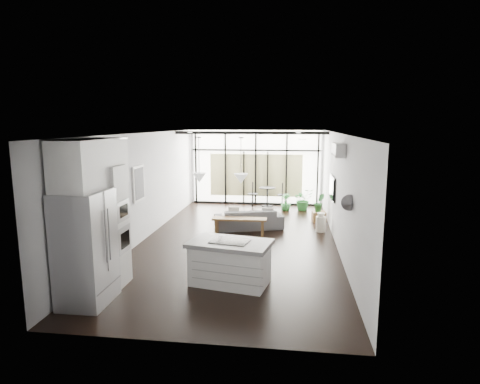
% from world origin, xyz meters
% --- Properties ---
extents(floor, '(5.00, 10.00, 0.00)m').
position_xyz_m(floor, '(0.00, 0.00, 0.00)').
color(floor, black).
rests_on(floor, ground).
extents(ceiling, '(5.00, 10.00, 0.00)m').
position_xyz_m(ceiling, '(0.00, 0.00, 2.80)').
color(ceiling, silver).
rests_on(ceiling, ground).
extents(wall_left, '(0.02, 10.00, 2.80)m').
position_xyz_m(wall_left, '(-2.50, 0.00, 1.40)').
color(wall_left, silver).
rests_on(wall_left, ground).
extents(wall_right, '(0.02, 10.00, 2.80)m').
position_xyz_m(wall_right, '(2.50, 0.00, 1.40)').
color(wall_right, silver).
rests_on(wall_right, ground).
extents(wall_back, '(5.00, 0.02, 2.80)m').
position_xyz_m(wall_back, '(0.00, 5.00, 1.40)').
color(wall_back, silver).
rests_on(wall_back, ground).
extents(wall_front, '(5.00, 0.02, 2.80)m').
position_xyz_m(wall_front, '(0.00, -5.00, 1.40)').
color(wall_front, silver).
rests_on(wall_front, ground).
extents(glazing, '(5.00, 0.20, 2.80)m').
position_xyz_m(glazing, '(0.00, 4.88, 1.40)').
color(glazing, black).
rests_on(glazing, ground).
extents(skylight, '(4.70, 1.90, 0.06)m').
position_xyz_m(skylight, '(0.00, 4.00, 2.77)').
color(skylight, silver).
rests_on(skylight, ceiling).
extents(neighbour_building, '(3.50, 0.02, 1.60)m').
position_xyz_m(neighbour_building, '(0.00, 4.95, 1.10)').
color(neighbour_building, beige).
rests_on(neighbour_building, ground).
extents(island, '(1.68, 1.19, 0.84)m').
position_xyz_m(island, '(0.21, -2.83, 0.42)').
color(island, white).
rests_on(island, floor).
extents(cooktop, '(0.78, 0.60, 0.01)m').
position_xyz_m(cooktop, '(0.21, -2.83, 0.84)').
color(cooktop, black).
rests_on(cooktop, island).
extents(fridge, '(0.75, 0.94, 1.94)m').
position_xyz_m(fridge, '(-2.07, -3.95, 0.97)').
color(fridge, '#A2A2A8').
rests_on(fridge, floor).
extents(appliance_column, '(0.59, 0.62, 2.29)m').
position_xyz_m(appliance_column, '(-2.04, -3.15, 1.14)').
color(appliance_column, white).
rests_on(appliance_column, floor).
extents(upper_cabinets, '(0.62, 1.75, 0.86)m').
position_xyz_m(upper_cabinets, '(-2.12, -3.50, 2.35)').
color(upper_cabinets, white).
rests_on(upper_cabinets, wall_left).
extents(pendant_left, '(0.26, 0.26, 0.18)m').
position_xyz_m(pendant_left, '(-0.40, -2.65, 2.02)').
color(pendant_left, silver).
rests_on(pendant_left, ceiling).
extents(pendant_right, '(0.26, 0.26, 0.18)m').
position_xyz_m(pendant_right, '(0.40, -2.65, 2.02)').
color(pendant_right, silver).
rests_on(pendant_right, ceiling).
extents(sofa, '(2.04, 1.11, 0.77)m').
position_xyz_m(sofa, '(0.13, 1.30, 0.38)').
color(sofa, '#525255').
rests_on(sofa, floor).
extents(console_bench, '(1.50, 0.41, 0.48)m').
position_xyz_m(console_bench, '(-0.05, 0.56, 0.24)').
color(console_bench, brown).
rests_on(console_bench, floor).
extents(pouf, '(0.53, 0.53, 0.41)m').
position_xyz_m(pouf, '(0.59, 1.63, 0.20)').
color(pouf, beige).
rests_on(pouf, floor).
extents(crate, '(0.45, 0.45, 0.31)m').
position_xyz_m(crate, '(2.22, 2.44, 0.15)').
color(crate, brown).
rests_on(crate, floor).
extents(plant_tall, '(0.97, 1.00, 0.60)m').
position_xyz_m(plant_tall, '(1.77, 4.04, 0.30)').
color(plant_tall, '#276B2D').
rests_on(plant_tall, floor).
extents(plant_med, '(0.62, 0.70, 0.34)m').
position_xyz_m(plant_med, '(1.17, 3.86, 0.17)').
color(plant_med, '#276B2D').
rests_on(plant_med, floor).
extents(plant_crate, '(0.42, 0.64, 0.26)m').
position_xyz_m(plant_crate, '(2.22, 2.44, 0.44)').
color(plant_crate, '#276B2D').
rests_on(plant_crate, crate).
extents(milk_can, '(0.28, 0.28, 0.55)m').
position_xyz_m(milk_can, '(2.20, 1.21, 0.27)').
color(milk_can, white).
rests_on(milk_can, floor).
extents(bistro_set, '(1.53, 0.71, 0.71)m').
position_xyz_m(bistro_set, '(0.47, 4.50, 0.36)').
color(bistro_set, black).
rests_on(bistro_set, floor).
extents(tv, '(0.05, 1.10, 0.65)m').
position_xyz_m(tv, '(2.46, 1.00, 1.30)').
color(tv, black).
rests_on(tv, wall_right).
extents(ac_unit, '(0.22, 0.90, 0.30)m').
position_xyz_m(ac_unit, '(2.38, -0.80, 2.45)').
color(ac_unit, silver).
rests_on(ac_unit, wall_right).
extents(framed_art, '(0.04, 0.70, 0.90)m').
position_xyz_m(framed_art, '(-2.47, -0.50, 1.55)').
color(framed_art, black).
rests_on(framed_art, wall_left).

